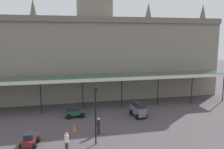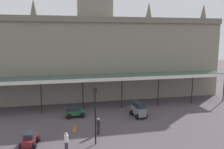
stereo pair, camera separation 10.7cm
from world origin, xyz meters
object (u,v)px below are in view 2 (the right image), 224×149
object	(u,v)px
car_grey_van	(138,110)
pedestrian_crossing_forecourt	(66,141)
car_maroon_sedan	(30,140)
pedestrian_near_entrance	(98,125)
traffic_cone	(74,128)
car_green_estate	(75,113)
victorian_lamppost	(95,109)

from	to	relation	value
car_grey_van	pedestrian_crossing_forecourt	distance (m)	11.06
car_maroon_sedan	pedestrian_near_entrance	size ratio (longest dim) A/B	1.29
pedestrian_near_entrance	traffic_cone	bearing A→B (deg)	148.44
car_grey_van	pedestrian_crossing_forecourt	bearing A→B (deg)	-141.27
car_green_estate	pedestrian_crossing_forecourt	bearing A→B (deg)	-98.13
pedestrian_near_entrance	car_grey_van	bearing A→B (deg)	36.58
car_green_estate	victorian_lamppost	xyz separation A→B (m)	(1.36, -7.60, 2.70)
pedestrian_crossing_forecourt	car_grey_van	bearing A→B (deg)	38.73
car_green_estate	pedestrian_crossing_forecourt	world-z (taller)	pedestrian_crossing_forecourt
pedestrian_crossing_forecourt	pedestrian_near_entrance	size ratio (longest dim) A/B	1.00
car_grey_van	pedestrian_near_entrance	size ratio (longest dim) A/B	1.49
pedestrian_crossing_forecourt	victorian_lamppost	bearing A→B (deg)	17.01
pedestrian_near_entrance	victorian_lamppost	size ratio (longest dim) A/B	0.32
pedestrian_crossing_forecourt	victorian_lamppost	xyz separation A→B (m)	(2.56, 0.78, 2.35)
pedestrian_crossing_forecourt	victorian_lamppost	size ratio (longest dim) A/B	0.32
car_grey_van	traffic_cone	xyz separation A→B (m)	(-7.71, -2.69, -0.48)
car_grey_van	victorian_lamppost	xyz separation A→B (m)	(-6.07, -6.14, 2.45)
pedestrian_near_entrance	victorian_lamppost	distance (m)	3.19
pedestrian_crossing_forecourt	pedestrian_near_entrance	distance (m)	4.26
car_maroon_sedan	pedestrian_near_entrance	world-z (taller)	pedestrian_near_entrance
victorian_lamppost	pedestrian_crossing_forecourt	bearing A→B (deg)	-162.99
car_maroon_sedan	car_green_estate	distance (m)	7.93
pedestrian_crossing_forecourt	car_maroon_sedan	bearing A→B (deg)	151.10
car_green_estate	pedestrian_near_entrance	world-z (taller)	pedestrian_near_entrance
pedestrian_crossing_forecourt	traffic_cone	world-z (taller)	pedestrian_crossing_forecourt
car_maroon_sedan	pedestrian_crossing_forecourt	distance (m)	3.56
car_green_estate	pedestrian_near_entrance	bearing A→B (deg)	-70.51
car_green_estate	traffic_cone	world-z (taller)	car_green_estate
car_grey_van	pedestrian_crossing_forecourt	world-z (taller)	car_grey_van
pedestrian_crossing_forecourt	car_green_estate	bearing A→B (deg)	81.87
pedestrian_near_entrance	victorian_lamppost	xyz separation A→B (m)	(-0.59, -2.07, 2.35)
car_green_estate	victorian_lamppost	size ratio (longest dim) A/B	0.43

